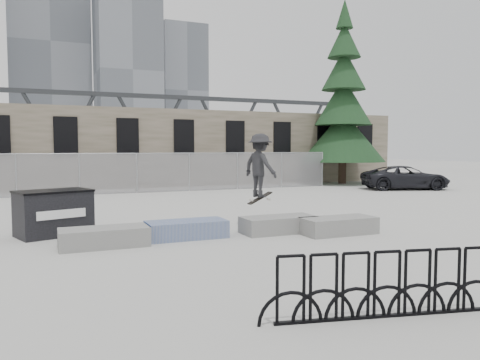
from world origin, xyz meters
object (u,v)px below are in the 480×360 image
at_px(planter_center_left, 186,229).
at_px(planter_offset, 338,225).
at_px(planter_far_left, 104,236).
at_px(planter_center_right, 278,224).
at_px(spruce_tree, 343,113).
at_px(bike_rack, 387,285).
at_px(suv, 405,178).
at_px(skateboarder, 260,166).
at_px(dumpster, 54,213).

xyz_separation_m(planter_center_left, planter_offset, (3.88, -1.03, 0.00)).
xyz_separation_m(planter_far_left, planter_center_right, (4.55, -0.00, 0.00)).
bearing_deg(planter_far_left, planter_center_left, 6.99).
distance_m(planter_offset, spruce_tree, 18.32).
height_order(planter_far_left, planter_center_right, same).
xyz_separation_m(bike_rack, suv, (14.12, 15.04, 0.21)).
relative_size(planter_far_left, planter_center_left, 1.00).
height_order(spruce_tree, skateboarder, spruce_tree).
distance_m(planter_far_left, planter_offset, 5.98).
relative_size(planter_far_left, spruce_tree, 0.17).
xyz_separation_m(planter_far_left, spruce_tree, (16.33, 13.69, 4.25)).
relative_size(dumpster, suv, 0.44).
bearing_deg(spruce_tree, planter_center_left, -136.74).
bearing_deg(skateboarder, bike_rack, 149.21).
bearing_deg(planter_center_left, planter_far_left, -173.01).
bearing_deg(planter_offset, planter_center_left, 165.10).
relative_size(suv, skateboarder, 2.30).
bearing_deg(planter_far_left, spruce_tree, 39.97).
distance_m(bike_rack, skateboarder, 7.49).
xyz_separation_m(planter_center_left, spruce_tree, (14.28, 13.44, 4.25)).
bearing_deg(planter_center_left, bike_rack, -82.00).
xyz_separation_m(planter_far_left, dumpster, (-1.03, 1.94, 0.36)).
distance_m(planter_center_right, spruce_tree, 18.55).
xyz_separation_m(planter_center_right, suv, (12.53, 8.88, 0.40)).
relative_size(planter_far_left, planter_center_right, 1.00).
distance_m(planter_center_left, bike_rack, 6.48).
relative_size(spruce_tree, skateboarder, 5.69).
relative_size(planter_center_right, dumpster, 0.97).
xyz_separation_m(planter_center_right, spruce_tree, (11.78, 13.69, 4.25)).
bearing_deg(bike_rack, planter_center_right, 75.47).
relative_size(planter_offset, dumpster, 0.97).
xyz_separation_m(planter_center_left, bike_rack, (0.90, -6.41, 0.20)).
height_order(planter_center_left, suv, suv).
bearing_deg(skateboarder, planter_center_left, 89.32).
height_order(planter_center_left, planter_offset, same).
distance_m(planter_far_left, suv, 19.25).
xyz_separation_m(bike_rack, skateboarder, (1.54, 7.21, 1.34)).
bearing_deg(bike_rack, planter_far_left, 115.58).
distance_m(dumpster, suv, 19.39).
relative_size(planter_offset, bike_rack, 0.57).
bearing_deg(planter_center_right, planter_offset, -29.42).
bearing_deg(planter_far_left, planter_offset, -7.51).
bearing_deg(dumpster, planter_center_left, -47.49).
height_order(dumpster, spruce_tree, spruce_tree).
distance_m(dumpster, bike_rack, 9.03).
bearing_deg(planter_center_right, dumpster, 160.78).
bearing_deg(skateboarder, suv, -76.82).
height_order(planter_offset, suv, suv).
bearing_deg(bike_rack, dumpster, 116.16).
bearing_deg(spruce_tree, suv, -81.20).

